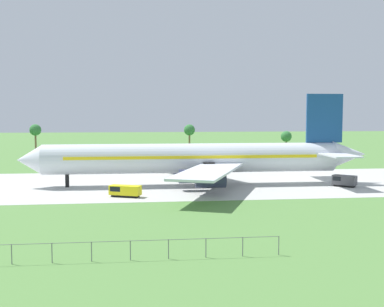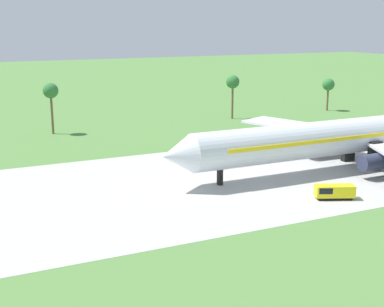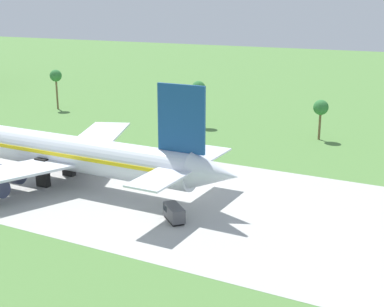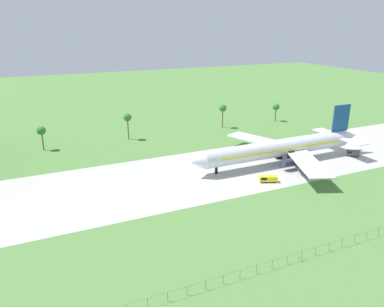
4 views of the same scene
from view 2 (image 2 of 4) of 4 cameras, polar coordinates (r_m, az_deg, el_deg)
name	(u,v)px [view 2 (image 2 of 4)]	position (r m, az deg, el deg)	size (l,w,h in m)	color
ground_plane	(155,189)	(85.62, -4.00, -3.76)	(600.00, 600.00, 0.00)	#517F3D
taxiway_strip	(155,189)	(85.62, -4.00, -3.75)	(320.00, 44.00, 0.02)	#B2B2AD
jet_airliner	(357,135)	(101.84, 17.15, 1.85)	(75.60, 57.67, 19.70)	silver
fuel_truck	(333,191)	(82.97, 14.84, -3.94)	(6.14, 4.10, 2.15)	black
palm_tree_row	(145,91)	(135.73, -5.06, 6.63)	(120.83, 3.60, 12.08)	brown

